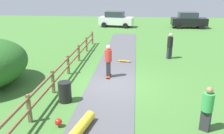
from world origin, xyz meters
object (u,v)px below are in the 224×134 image
(trash_bin, at_px, (65,92))
(bystander_black, at_px, (170,45))
(skater_riding, at_px, (108,59))
(bystander_green, at_px, (207,107))
(parked_car_black, at_px, (189,20))
(skateboard_loose, at_px, (124,61))
(skater_fallen, at_px, (80,126))
(parked_car_white, at_px, (116,19))

(trash_bin, height_order, bystander_black, bystander_black)
(skater_riding, relative_size, bystander_green, 1.11)
(parked_car_black, bearing_deg, skater_riding, -113.78)
(skater_riding, height_order, bystander_green, skater_riding)
(trash_bin, xyz_separation_m, parked_car_black, (9.38, 20.94, 0.51))
(trash_bin, xyz_separation_m, bystander_black, (5.32, 7.14, 0.53))
(parked_car_black, bearing_deg, trash_bin, -114.11)
(skateboard_loose, xyz_separation_m, bystander_green, (3.16, -7.61, 0.80))
(bystander_black, relative_size, parked_car_black, 0.42)
(skater_riding, bearing_deg, skater_fallen, -94.20)
(skateboard_loose, height_order, parked_car_black, parked_car_black)
(skater_riding, height_order, skateboard_loose, skater_riding)
(bystander_green, relative_size, parked_car_black, 0.39)
(bystander_black, height_order, parked_car_white, parked_car_white)
(trash_bin, relative_size, bystander_green, 0.56)
(trash_bin, bearing_deg, bystander_black, 53.33)
(trash_bin, bearing_deg, skater_riding, 64.02)
(bystander_black, bearing_deg, skater_fallen, -114.27)
(bystander_black, distance_m, parked_car_black, 14.39)
(skater_riding, bearing_deg, parked_car_black, 66.22)
(skater_fallen, bearing_deg, parked_car_black, 70.35)
(parked_car_white, relative_size, parked_car_black, 1.05)
(bystander_black, bearing_deg, trash_bin, -126.67)
(bystander_black, bearing_deg, bystander_green, -89.43)
(skater_riding, distance_m, skateboard_loose, 3.07)
(skater_riding, relative_size, parked_car_black, 0.43)
(bystander_black, bearing_deg, skater_riding, -133.37)
(skater_riding, bearing_deg, bystander_green, -50.90)
(skater_riding, relative_size, skater_fallen, 1.12)
(skater_riding, height_order, bystander_black, skater_riding)
(bystander_green, height_order, bystander_black, bystander_black)
(skater_riding, xyz_separation_m, parked_car_black, (7.85, 17.82, -0.06))
(skateboard_loose, xyz_separation_m, parked_car_black, (7.13, 14.99, 0.87))
(bystander_black, xyz_separation_m, parked_car_white, (-4.88, 13.81, -0.02))
(bystander_green, bearing_deg, trash_bin, 162.99)
(bystander_green, bearing_deg, bystander_black, 90.57)
(parked_car_white, bearing_deg, bystander_black, -70.54)
(trash_bin, relative_size, parked_car_black, 0.21)
(bystander_green, bearing_deg, skater_riding, 129.10)
(skater_fallen, relative_size, bystander_green, 0.99)
(trash_bin, distance_m, skateboard_loose, 6.38)
(parked_car_black, bearing_deg, bystander_green, -99.96)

